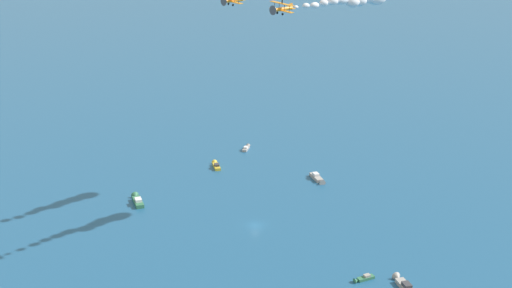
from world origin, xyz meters
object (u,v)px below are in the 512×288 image
object	(u,v)px
motorboat_inshore	(318,178)
motorboat_trailing	(216,165)
motorboat_offshore	(403,284)
biplane_wingman	(232,0)
motorboat_outer_ring_a	(137,200)
biplane_lead	(282,9)
motorboat_far_port	(246,148)
motorboat_near_centre	(363,279)

from	to	relation	value
motorboat_inshore	motorboat_trailing	world-z (taller)	motorboat_inshore
motorboat_inshore	motorboat_offshore	size ratio (longest dim) A/B	1.00
motorboat_offshore	biplane_wingman	bearing A→B (deg)	-24.22
motorboat_trailing	motorboat_outer_ring_a	distance (m)	37.16
biplane_wingman	biplane_lead	bearing A→B (deg)	149.70
motorboat_far_port	motorboat_trailing	bearing A→B (deg)	79.26
motorboat_inshore	motorboat_offshore	world-z (taller)	motorboat_inshore
motorboat_inshore	motorboat_offshore	distance (m)	66.02
motorboat_near_centre	biplane_wingman	xyz separation A→B (m)	(42.33, -23.64, 61.99)
motorboat_inshore	biplane_wingman	xyz separation A→B (m)	(17.13, 32.87, 61.74)
motorboat_offshore	motorboat_outer_ring_a	world-z (taller)	motorboat_outer_ring_a
motorboat_near_centre	motorboat_trailing	bearing A→B (deg)	-42.30
motorboat_inshore	motorboat_outer_ring_a	bearing A→B (deg)	35.96
motorboat_near_centre	motorboat_outer_ring_a	bearing A→B (deg)	-16.09
biplane_lead	motorboat_offshore	bearing A→B (deg)	158.86
motorboat_near_centre	motorboat_offshore	xyz separation A→B (m)	(-9.48, -0.33, 0.23)
biplane_wingman	motorboat_far_port	bearing A→B (deg)	-73.48
motorboat_near_centre	motorboat_offshore	world-z (taller)	motorboat_offshore
motorboat_near_centre	biplane_wingman	bearing A→B (deg)	-29.18
biplane_wingman	motorboat_inshore	bearing A→B (deg)	-117.53
motorboat_far_port	biplane_lead	xyz separation A→B (m)	(-32.48, 63.33, 61.57)
motorboat_far_port	motorboat_inshore	bearing A→B (deg)	147.84
motorboat_trailing	motorboat_outer_ring_a	world-z (taller)	motorboat_outer_ring_a
motorboat_trailing	biplane_lead	bearing A→B (deg)	130.50
motorboat_inshore	biplane_lead	distance (m)	74.70
motorboat_inshore	motorboat_trailing	xyz separation A→B (m)	(36.97, -0.07, -0.09)
motorboat_trailing	biplane_wingman	xyz separation A→B (m)	(-19.84, 32.94, 61.83)
motorboat_near_centre	motorboat_trailing	size ratio (longest dim) A/B	0.66
motorboat_inshore	motorboat_outer_ring_a	distance (m)	60.00
motorboat_far_port	motorboat_offshore	xyz separation A→B (m)	(-67.73, 76.96, 0.16)
motorboat_near_centre	motorboat_offshore	bearing A→B (deg)	-178.01
biplane_wingman	motorboat_trailing	bearing A→B (deg)	-58.94
motorboat_near_centre	motorboat_inshore	size ratio (longest dim) A/B	0.59
biplane_lead	biplane_wingman	size ratio (longest dim) A/B	1.00
motorboat_outer_ring_a	biplane_wingman	distance (m)	69.29
motorboat_trailing	motorboat_outer_ring_a	bearing A→B (deg)	71.82
motorboat_far_port	biplane_lead	distance (m)	94.11
motorboat_near_centre	motorboat_far_port	xyz separation A→B (m)	(58.25, -77.29, 0.07)
motorboat_offshore	motorboat_trailing	size ratio (longest dim) A/B	1.12
motorboat_far_port	biplane_wingman	world-z (taller)	biplane_wingman
motorboat_inshore	biplane_wingman	distance (m)	72.01
motorboat_offshore	biplane_lead	distance (m)	72.10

